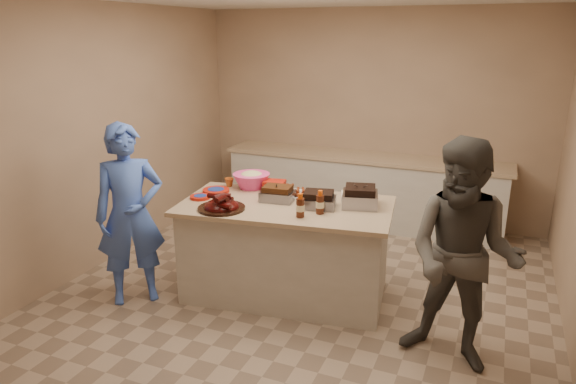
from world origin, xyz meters
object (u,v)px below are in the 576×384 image
at_px(rib_platter, 222,209).
at_px(guest_blue, 138,298).
at_px(island, 286,293).
at_px(plastic_cup, 229,186).
at_px(bbq_bottle_b, 320,214).
at_px(mustard_bottle, 277,196).
at_px(coleslaw_bowl, 252,188).
at_px(guest_gray, 452,361).
at_px(bbq_bottle_a, 300,217).
at_px(roasting_pan, 360,206).

height_order(rib_platter, guest_blue, rib_platter).
relative_size(island, plastic_cup, 20.90).
height_order(bbq_bottle_b, mustard_bottle, bbq_bottle_b).
bearing_deg(bbq_bottle_b, coleslaw_bowl, 152.63).
bearing_deg(guest_gray, mustard_bottle, 169.86).
distance_m(bbq_bottle_a, mustard_bottle, 0.61).
xyz_separation_m(island, bbq_bottle_b, (0.37, -0.12, 0.90)).
bearing_deg(roasting_pan, plastic_cup, 162.06).
bearing_deg(guest_gray, island, 173.53).
bearing_deg(bbq_bottle_b, bbq_bottle_a, -130.35).
bearing_deg(bbq_bottle_a, roasting_pan, 51.05).
relative_size(bbq_bottle_b, mustard_bottle, 1.72).
height_order(plastic_cup, guest_blue, plastic_cup).
height_order(island, roasting_pan, roasting_pan).
distance_m(rib_platter, bbq_bottle_a, 0.72).
xyz_separation_m(island, mustard_bottle, (-0.16, 0.18, 0.90)).
height_order(bbq_bottle_a, guest_gray, bbq_bottle_a).
distance_m(island, roasting_pan, 1.12).
xyz_separation_m(bbq_bottle_a, guest_gray, (1.33, -0.22, -0.90)).
xyz_separation_m(bbq_bottle_b, plastic_cup, (-1.12, 0.43, 0.00)).
bearing_deg(mustard_bottle, guest_blue, -143.80).
relative_size(island, roasting_pan, 6.15).
relative_size(coleslaw_bowl, mustard_bottle, 3.08).
xyz_separation_m(rib_platter, bbq_bottle_a, (0.71, 0.08, 0.00)).
xyz_separation_m(roasting_pan, guest_gray, (0.95, -0.70, -0.90)).
bearing_deg(roasting_pan, guest_blue, -170.34).
distance_m(rib_platter, guest_gray, 2.24).
bearing_deg(guest_blue, plastic_cup, 19.23).
bearing_deg(island, rib_platter, -150.85).
distance_m(rib_platter, roasting_pan, 1.23).
bearing_deg(mustard_bottle, rib_platter, -119.74).
xyz_separation_m(plastic_cup, guest_blue, (-0.50, -0.92, -0.90)).
distance_m(roasting_pan, guest_gray, 1.48).
distance_m(island, plastic_cup, 1.21).
bearing_deg(island, bbq_bottle_a, -55.55).
xyz_separation_m(mustard_bottle, guest_blue, (-1.09, -0.80, -0.90)).
bearing_deg(plastic_cup, rib_platter, -66.53).
height_order(rib_platter, roasting_pan, rib_platter).
relative_size(coleslaw_bowl, bbq_bottle_b, 1.79).
bearing_deg(guest_blue, rib_platter, -23.30).
xyz_separation_m(plastic_cup, guest_gray, (2.33, -0.79, -0.90)).
relative_size(bbq_bottle_b, guest_blue, 0.12).
height_order(coleslaw_bowl, bbq_bottle_b, coleslaw_bowl).
xyz_separation_m(rib_platter, bbq_bottle_b, (0.84, 0.23, 0.00)).
distance_m(mustard_bottle, guest_gray, 2.07).
bearing_deg(plastic_cup, island, -21.90).
relative_size(island, coleslaw_bowl, 5.17).
distance_m(island, mustard_bottle, 0.93).
bearing_deg(plastic_cup, bbq_bottle_a, -29.85).
distance_m(roasting_pan, coleslaw_bowl, 1.15).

